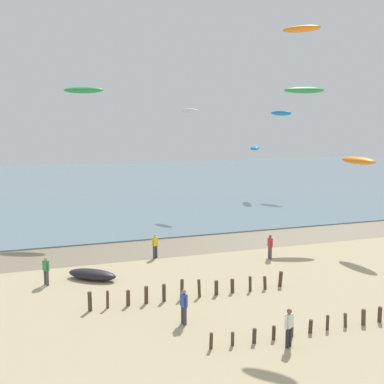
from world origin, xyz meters
TOP-DOWN VIEW (x-y plane):
  - wet_sand_strip at (0.00, 24.40)m, footprint 120.00×5.39m
  - sea at (0.00, 62.10)m, footprint 160.00×70.00m
  - groyne_mid at (6.97, 7.73)m, footprint 10.69×0.30m
  - groyne_far at (2.28, 13.72)m, footprint 11.20×0.35m
  - person_nearest_camera at (2.56, 21.95)m, footprint 0.52×0.36m
  - person_mid_beach at (4.39, 6.84)m, footprint 0.51×0.37m
  - person_by_waterline at (0.92, 10.58)m, footprint 0.29×0.56m
  - person_left_flank at (-4.95, 18.50)m, footprint 0.38×0.50m
  - person_right_flank at (10.04, 19.10)m, footprint 0.23×0.57m
  - grounded_kite at (-2.27, 18.63)m, footprint 3.20×2.88m
  - kite_aloft_0 at (24.99, 44.64)m, footprint 2.32×3.12m
  - kite_aloft_1 at (9.40, 14.81)m, footprint 2.03×2.15m
  - kite_aloft_2 at (16.96, 26.51)m, footprint 3.60×2.14m
  - kite_aloft_3 at (10.80, 38.48)m, footprint 1.71×2.41m
  - kite_aloft_4 at (20.81, 43.36)m, footprint 2.17×3.45m
  - kite_aloft_6 at (-0.54, 34.13)m, footprint 3.73×2.56m
  - kite_aloft_7 at (17.54, 19.70)m, footprint 1.36×3.45m

SIDE VIEW (x-z plane):
  - wet_sand_strip at x=0.00m, z-range 0.00..0.01m
  - sea at x=0.00m, z-range 0.00..0.10m
  - grounded_kite at x=-2.27m, z-range 0.00..0.64m
  - groyne_mid at x=6.97m, z-range -0.04..0.72m
  - groyne_far at x=2.28m, z-range -0.09..0.99m
  - person_nearest_camera at x=2.56m, z-range 0.06..1.77m
  - person_mid_beach at x=4.39m, z-range 0.06..1.77m
  - person_by_waterline at x=0.92m, z-range 0.06..1.77m
  - person_left_flank at x=-4.95m, z-range 0.06..1.77m
  - person_right_flank at x=10.04m, z-range 0.06..1.77m
  - kite_aloft_4 at x=20.81m, z-range 5.84..6.56m
  - kite_aloft_7 at x=17.54m, z-range 6.31..6.91m
  - kite_aloft_0 at x=24.99m, z-range 9.96..10.82m
  - kite_aloft_3 at x=10.80m, z-range 10.27..10.83m
  - kite_aloft_2 at x=16.96m, z-range 11.78..12.37m
  - kite_aloft_6 at x=-0.54m, z-range 11.85..12.48m
  - kite_aloft_1 at x=9.40m, z-range 14.52..14.91m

